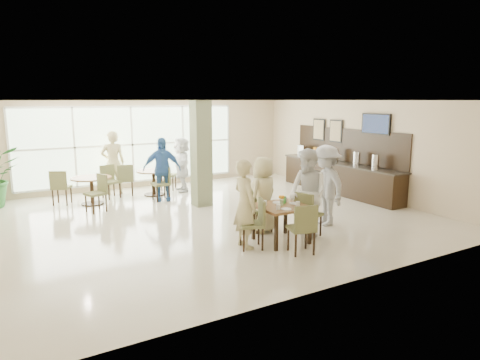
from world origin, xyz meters
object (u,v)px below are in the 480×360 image
teen_standing (326,185)px  adult_b (182,164)px  teen_left (245,204)px  teen_far (263,195)px  round_table_left (92,184)px  buffet_counter (339,175)px  adult_standing (113,163)px  main_table (281,210)px  adult_a (162,169)px  round_table_right (154,177)px  teen_right (308,193)px

teen_standing → adult_b: (-1.40, 5.03, -0.07)m
teen_left → teen_far: (0.86, 0.66, -0.04)m
round_table_left → buffet_counter: buffet_counter is taller
adult_standing → teen_standing: bearing=128.4°
main_table → adult_a: 4.71m
teen_standing → adult_b: 5.23m
buffet_counter → adult_standing: (-6.00, 3.27, 0.41)m
main_table → adult_b: 5.53m
teen_far → adult_b: bearing=-113.0°
adult_b → round_table_left: bearing=-68.9°
round_table_left → adult_a: bearing=-16.2°
round_table_right → main_table: bearing=-81.8°
teen_right → round_table_right: bearing=-165.3°
buffet_counter → teen_standing: (-2.65, -2.38, 0.36)m
round_table_right → buffet_counter: 5.62m
round_table_left → teen_far: size_ratio=0.66×
main_table → adult_standing: size_ratio=0.50×
teen_far → adult_a: size_ratio=0.91×
main_table → round_table_left: bearing=116.9°
adult_standing → adult_b: bearing=170.2°
round_table_right → teen_left: teen_left is taller
main_table → buffet_counter: size_ratio=0.20×
teen_left → adult_standing: (-0.99, 6.04, 0.10)m
round_table_right → adult_a: bearing=-91.2°
main_table → buffet_counter: (4.22, 2.87, -0.10)m
adult_b → adult_standing: bearing=-93.7°
main_table → adult_a: (-0.80, 4.63, 0.24)m
main_table → teen_right: teen_right is taller
teen_standing → adult_b: teen_standing is taller
round_table_left → teen_far: teen_far is taller
buffet_counter → teen_right: bearing=-141.2°
teen_left → adult_b: bearing=-9.9°
adult_a → adult_b: 1.31m
adult_b → adult_standing: size_ratio=0.88×
buffet_counter → teen_right: buffet_counter is taller
teen_far → adult_standing: size_ratio=0.85×
teen_standing → teen_left: bearing=-73.4°
teen_left → adult_standing: adult_standing is taller
main_table → teen_standing: bearing=17.3°
adult_a → adult_standing: size_ratio=0.93×
round_table_right → adult_a: (-0.02, -0.79, 0.34)m
teen_standing → round_table_right: bearing=-147.5°
round_table_left → adult_b: bearing=7.3°
teen_left → teen_standing: teen_standing is taller
main_table → teen_right: bearing=1.1°
main_table → round_table_left: same height
adult_b → adult_standing: adult_standing is taller
teen_standing → adult_standing: adult_standing is taller
main_table → round_table_left: 5.79m
main_table → teen_left: (-0.79, 0.09, 0.20)m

